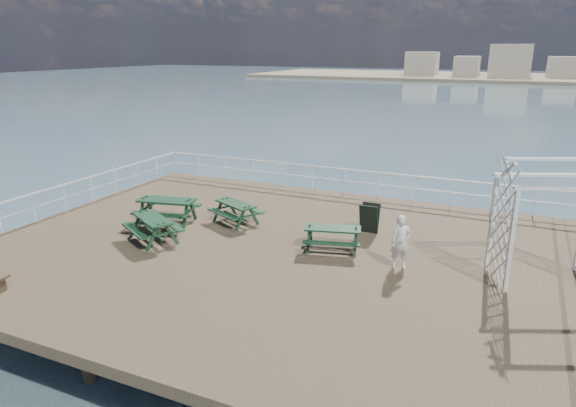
{
  "coord_description": "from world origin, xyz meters",
  "views": [
    {
      "loc": [
        6.62,
        -13.47,
        6.03
      ],
      "look_at": [
        -0.08,
        1.21,
        1.1
      ],
      "focal_mm": 32.0,
      "sensor_mm": 36.0,
      "label": 1
    }
  ],
  "objects_px": {
    "picnic_table_a": "(167,206)",
    "trellis_arbor": "(549,228)",
    "picnic_table_b": "(236,208)",
    "picnic_table_d": "(153,224)",
    "person": "(401,242)",
    "picnic_table_c": "(333,234)"
  },
  "relations": [
    {
      "from": "picnic_table_a",
      "to": "trellis_arbor",
      "type": "bearing_deg",
      "value": -10.86
    },
    {
      "from": "picnic_table_b",
      "to": "picnic_table_d",
      "type": "distance_m",
      "value": 3.09
    },
    {
      "from": "picnic_table_d",
      "to": "trellis_arbor",
      "type": "distance_m",
      "value": 11.66
    },
    {
      "from": "picnic_table_a",
      "to": "picnic_table_b",
      "type": "xyz_separation_m",
      "value": [
        2.21,
        1.05,
        -0.1
      ]
    },
    {
      "from": "picnic_table_a",
      "to": "person",
      "type": "distance_m",
      "value": 8.47
    },
    {
      "from": "picnic_table_a",
      "to": "picnic_table_b",
      "type": "relative_size",
      "value": 1.1
    },
    {
      "from": "person",
      "to": "picnic_table_b",
      "type": "bearing_deg",
      "value": 144.39
    },
    {
      "from": "picnic_table_b",
      "to": "picnic_table_c",
      "type": "relative_size",
      "value": 1.04
    },
    {
      "from": "picnic_table_a",
      "to": "trellis_arbor",
      "type": "xyz_separation_m",
      "value": [
        12.14,
        0.28,
        0.87
      ]
    },
    {
      "from": "picnic_table_c",
      "to": "trellis_arbor",
      "type": "height_order",
      "value": "trellis_arbor"
    },
    {
      "from": "picnic_table_c",
      "to": "trellis_arbor",
      "type": "distance_m",
      "value": 5.97
    },
    {
      "from": "trellis_arbor",
      "to": "picnic_table_c",
      "type": "bearing_deg",
      "value": 159.29
    },
    {
      "from": "picnic_table_a",
      "to": "picnic_table_c",
      "type": "bearing_deg",
      "value": -12.26
    },
    {
      "from": "picnic_table_b",
      "to": "person",
      "type": "distance_m",
      "value": 6.43
    },
    {
      "from": "picnic_table_a",
      "to": "picnic_table_b",
      "type": "distance_m",
      "value": 2.45
    },
    {
      "from": "picnic_table_a",
      "to": "picnic_table_b",
      "type": "height_order",
      "value": "picnic_table_a"
    },
    {
      "from": "picnic_table_b",
      "to": "picnic_table_c",
      "type": "distance_m",
      "value": 4.18
    },
    {
      "from": "trellis_arbor",
      "to": "person",
      "type": "xyz_separation_m",
      "value": [
        -3.68,
        -0.77,
        -0.72
      ]
    },
    {
      "from": "picnic_table_d",
      "to": "trellis_arbor",
      "type": "xyz_separation_m",
      "value": [
        11.46,
        1.92,
        0.93
      ]
    },
    {
      "from": "picnic_table_a",
      "to": "person",
      "type": "xyz_separation_m",
      "value": [
        8.45,
        -0.49,
        0.15
      ]
    },
    {
      "from": "picnic_table_d",
      "to": "person",
      "type": "xyz_separation_m",
      "value": [
        7.78,
        1.15,
        0.21
      ]
    },
    {
      "from": "picnic_table_c",
      "to": "trellis_arbor",
      "type": "xyz_separation_m",
      "value": [
        5.88,
        0.29,
        0.97
      ]
    }
  ]
}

